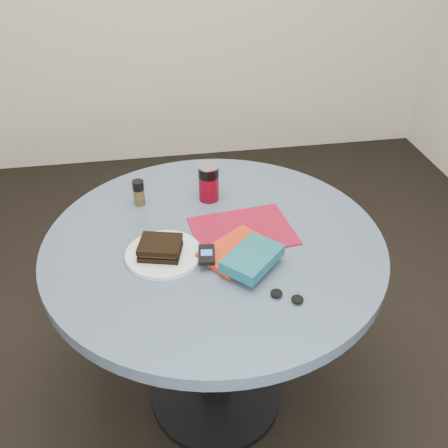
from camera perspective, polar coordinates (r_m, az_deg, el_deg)
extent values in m
plane|color=black|center=(2.01, -0.89, -19.08)|extent=(4.00, 4.00, 0.00)
cylinder|color=black|center=(2.00, -0.90, -18.83)|extent=(0.48, 0.48, 0.03)
cylinder|color=black|center=(1.72, -1.01, -11.87)|extent=(0.11, 0.11, 0.68)
cylinder|color=#3E4F66|center=(1.48, -1.15, -2.33)|extent=(1.00, 1.00, 0.04)
cylinder|color=silver|center=(1.41, -6.91, -3.45)|extent=(0.26, 0.26, 0.01)
cube|color=black|center=(1.40, -7.26, -3.09)|extent=(0.13, 0.12, 0.02)
cube|color=#3D2917|center=(1.39, -7.30, -2.70)|extent=(0.12, 0.10, 0.01)
cube|color=black|center=(1.38, -7.33, -2.30)|extent=(0.13, 0.12, 0.02)
cylinder|color=maroon|center=(1.62, -1.75, 4.16)|extent=(0.09, 0.09, 0.08)
cylinder|color=black|center=(1.59, -1.78, 6.00)|extent=(0.09, 0.09, 0.03)
cylinder|color=silver|center=(1.58, -1.80, 6.64)|extent=(0.09, 0.09, 0.01)
cylinder|color=#48371E|center=(1.63, -9.66, 3.09)|extent=(0.04, 0.04, 0.06)
cylinder|color=black|center=(1.61, -9.80, 4.38)|extent=(0.04, 0.04, 0.03)
cube|color=maroon|center=(1.49, 2.13, -0.79)|extent=(0.32, 0.25, 0.01)
cube|color=#B0280D|center=(1.40, 1.41, -3.07)|extent=(0.23, 0.22, 0.02)
cube|color=#124A56|center=(1.34, 3.26, -3.92)|extent=(0.19, 0.19, 0.03)
cube|color=black|center=(1.36, -2.01, -3.52)|extent=(0.05, 0.08, 0.01)
cube|color=blue|center=(1.36, -2.01, -3.29)|extent=(0.03, 0.03, 0.00)
ellipsoid|color=black|center=(1.28, 6.01, -7.89)|extent=(0.04, 0.04, 0.02)
ellipsoid|color=black|center=(1.27, 8.39, -8.52)|extent=(0.04, 0.04, 0.02)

